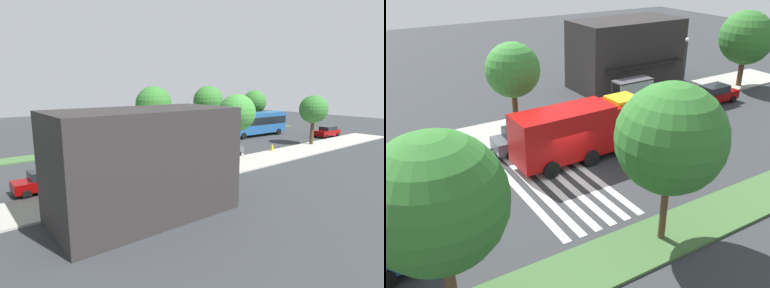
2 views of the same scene
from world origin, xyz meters
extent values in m
plane|color=#2D3033|center=(0.00, 0.00, 0.00)|extent=(120.00, 120.00, 0.00)
cube|color=#9E9B93|center=(0.00, 8.39, 0.07)|extent=(60.00, 4.63, 0.14)
cube|color=#3D6033|center=(0.00, -7.57, 0.07)|extent=(60.00, 3.00, 0.14)
cube|color=silver|center=(-3.70, 0.00, 0.01)|extent=(0.45, 10.92, 0.01)
cube|color=silver|center=(-2.80, 0.00, 0.01)|extent=(0.45, 10.92, 0.01)
cube|color=silver|center=(-1.90, 0.00, 0.01)|extent=(0.45, 10.92, 0.01)
cube|color=silver|center=(-1.00, 0.00, 0.01)|extent=(0.45, 10.92, 0.01)
cube|color=silver|center=(-0.10, 0.00, 0.01)|extent=(0.45, 10.92, 0.01)
cube|color=silver|center=(0.80, 0.00, 0.01)|extent=(0.45, 10.92, 0.01)
cube|color=#A50C0C|center=(4.88, 1.87, 2.00)|extent=(2.85, 2.63, 2.90)
cube|color=#A50C0C|center=(0.20, 1.78, 2.10)|extent=(6.59, 2.70, 3.11)
cube|color=black|center=(5.30, 1.88, 2.58)|extent=(2.07, 2.64, 1.28)
cube|color=silver|center=(6.38, 1.90, 0.80)|extent=(0.29, 2.58, 0.50)
cube|color=yellow|center=(4.88, 1.87, 3.57)|extent=(2.00, 1.84, 0.24)
cylinder|color=black|center=(4.57, 3.15, 0.55)|extent=(1.11, 0.32, 1.10)
cylinder|color=black|center=(4.62, 0.58, 0.55)|extent=(1.11, 0.32, 1.10)
cylinder|color=black|center=(-1.46, 3.04, 0.55)|extent=(1.11, 0.32, 1.10)
cylinder|color=black|center=(-1.41, 0.46, 0.55)|extent=(1.11, 0.32, 1.10)
cylinder|color=black|center=(1.49, 3.09, 0.55)|extent=(1.11, 0.32, 1.10)
cylinder|color=black|center=(1.54, 0.52, 0.55)|extent=(1.11, 0.32, 1.10)
cube|color=#720505|center=(-23.31, 4.87, 0.71)|extent=(4.62, 2.03, 0.78)
cube|color=black|center=(-23.53, 4.88, 1.38)|extent=(2.61, 1.72, 0.56)
cylinder|color=black|center=(-21.77, 5.70, 0.32)|extent=(0.65, 0.25, 0.64)
cylinder|color=black|center=(-21.86, 3.89, 0.32)|extent=(0.65, 0.25, 0.64)
cylinder|color=black|center=(-24.76, 5.85, 0.32)|extent=(0.65, 0.25, 0.64)
cylinder|color=black|center=(-24.85, 4.03, 0.32)|extent=(0.65, 0.25, 0.64)
cube|color=#474C51|center=(-0.91, 4.87, 0.72)|extent=(4.88, 2.11, 0.81)
cube|color=black|center=(-1.15, 4.88, 1.44)|extent=(2.76, 1.77, 0.61)
cylinder|color=black|center=(0.72, 5.71, 0.32)|extent=(0.65, 0.25, 0.64)
cylinder|color=black|center=(0.62, 3.86, 0.32)|extent=(0.65, 0.25, 0.64)
cylinder|color=black|center=(-2.44, 5.88, 0.32)|extent=(0.65, 0.25, 0.64)
cylinder|color=black|center=(-2.53, 4.03, 0.32)|extent=(0.65, 0.25, 0.64)
cube|color=#720505|center=(17.73, 4.87, 0.68)|extent=(4.41, 1.91, 0.73)
cube|color=black|center=(17.51, 4.86, 1.36)|extent=(2.48, 1.64, 0.62)
cylinder|color=black|center=(19.14, 5.80, 0.32)|extent=(0.65, 0.24, 0.64)
cylinder|color=black|center=(19.19, 4.02, 0.32)|extent=(0.65, 0.24, 0.64)
cylinder|color=black|center=(16.27, 5.72, 0.32)|extent=(0.65, 0.24, 0.64)
cylinder|color=black|center=(16.32, 3.93, 0.32)|extent=(0.65, 0.24, 0.64)
cube|color=navy|center=(-15.54, -2.73, 2.09)|extent=(11.42, 3.10, 3.17)
cube|color=black|center=(-15.54, -2.73, 2.47)|extent=(11.19, 3.14, 1.14)
cylinder|color=black|center=(-19.55, -3.81, 0.50)|extent=(1.01, 0.35, 1.00)
cylinder|color=black|center=(-19.43, -1.26, 0.50)|extent=(1.01, 0.35, 1.00)
cylinder|color=black|center=(-11.65, -4.20, 0.50)|extent=(1.01, 0.35, 1.00)
cylinder|color=black|center=(-11.52, -1.65, 0.50)|extent=(1.01, 0.35, 1.00)
cube|color=#4C4C51|center=(10.40, 7.69, 2.54)|extent=(3.50, 1.40, 0.12)
cube|color=#8C9E99|center=(10.40, 7.03, 1.34)|extent=(3.50, 0.08, 2.40)
cylinder|color=#333338|center=(8.70, 8.34, 1.34)|extent=(0.08, 0.08, 2.40)
cylinder|color=#333338|center=(12.10, 8.34, 1.34)|extent=(0.08, 0.08, 2.40)
cube|color=#4C3823|center=(6.40, 7.46, 0.55)|extent=(1.60, 0.50, 0.08)
cube|color=#4C3823|center=(6.40, 7.24, 0.82)|extent=(1.60, 0.06, 0.45)
cube|color=black|center=(5.68, 7.46, 0.33)|extent=(0.08, 0.45, 0.37)
cube|color=black|center=(7.12, 7.46, 0.33)|extent=(0.08, 0.45, 0.37)
cylinder|color=#2D2D30|center=(15.33, 6.67, 2.79)|extent=(0.16, 0.16, 5.30)
sphere|color=white|center=(15.33, 6.67, 5.62)|extent=(0.36, 0.36, 0.36)
cube|color=#282626|center=(13.98, 13.42, 3.28)|extent=(10.89, 5.44, 6.57)
cube|color=black|center=(13.98, 10.30, 2.80)|extent=(8.71, 0.80, 0.16)
cylinder|color=#47301E|center=(-15.25, 7.07, 1.83)|extent=(0.45, 0.45, 3.39)
sphere|color=#2D6B28|center=(-15.25, 7.07, 4.81)|extent=(3.67, 3.67, 3.67)
cylinder|color=#513823|center=(-0.75, 7.07, 1.96)|extent=(0.39, 0.39, 3.64)
sphere|color=#387F33|center=(-0.75, 7.07, 5.13)|extent=(3.84, 3.84, 3.84)
cylinder|color=#513823|center=(-20.68, -7.57, 1.82)|extent=(0.55, 0.55, 3.37)
sphere|color=#2D6B28|center=(-20.68, -7.57, 4.97)|extent=(4.18, 4.18, 4.18)
cylinder|color=#513823|center=(-9.68, -7.57, 1.99)|extent=(0.41, 0.41, 3.69)
sphere|color=#2D6B28|center=(-9.68, -7.57, 5.48)|extent=(4.71, 4.71, 4.71)
cylinder|color=#513823|center=(0.27, -7.57, 1.87)|extent=(0.34, 0.34, 3.47)
sphere|color=#2D6B28|center=(0.27, -7.57, 5.34)|extent=(4.95, 4.95, 4.95)
cylinder|color=gold|center=(-7.52, 6.57, 0.49)|extent=(0.28, 0.28, 0.70)
camera|label=1|loc=(23.31, 29.73, 7.94)|focal=29.62mm
camera|label=2|loc=(-11.75, -19.54, 12.78)|focal=39.39mm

